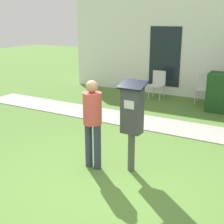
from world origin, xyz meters
TOP-DOWN VIEW (x-y plane):
  - ground_plane at (0.00, 0.00)m, footprint 40.00×40.00m
  - sidewalk at (0.00, 3.13)m, footprint 12.00×1.10m
  - building_facade at (0.00, 6.40)m, footprint 10.00×0.26m
  - parking_meter at (0.17, 0.61)m, footprint 0.44×0.31m
  - person_standing at (-0.47, 0.38)m, footprint 0.32×0.32m
  - outdoor_chair_left at (-1.38, 5.69)m, footprint 0.44×0.44m
  - outdoor_chair_middle at (0.11, 5.83)m, footprint 0.44×0.44m

SIDE VIEW (x-z plane):
  - ground_plane at x=0.00m, z-range 0.00..0.00m
  - sidewalk at x=0.00m, z-range 0.00..0.02m
  - outdoor_chair_left at x=-1.38m, z-range 0.08..0.98m
  - outdoor_chair_middle at x=0.11m, z-range 0.08..0.98m
  - person_standing at x=-0.47m, z-range 0.14..1.72m
  - parking_meter at x=0.17m, z-range 0.22..1.81m
  - building_facade at x=0.00m, z-range 0.00..3.20m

